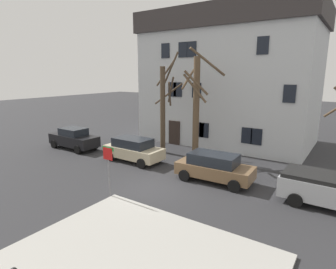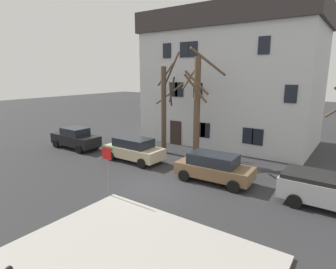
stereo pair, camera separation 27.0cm
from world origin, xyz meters
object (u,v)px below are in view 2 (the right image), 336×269
at_px(tree_bare_near, 165,106).
at_px(bicycle_leaning, 123,144).
at_px(car_black_sedan, 75,138).
at_px(car_beige_wagon, 134,149).
at_px(tree_bare_mid, 197,104).
at_px(street_sign_pole, 107,162).
at_px(building_main, 231,78).
at_px(car_brown_wagon, 214,167).

bearing_deg(tree_bare_near, bicycle_leaning, -160.89).
distance_m(car_black_sedan, car_beige_wagon, 6.34).
bearing_deg(tree_bare_mid, car_black_sedan, -160.11).
distance_m(car_black_sedan, street_sign_pole, 10.64).
distance_m(car_beige_wagon, bicycle_leaning, 3.59).
bearing_deg(building_main, tree_bare_near, -109.97).
distance_m(car_brown_wagon, street_sign_pole, 6.10).
bearing_deg(tree_bare_mid, building_main, 92.62).
relative_size(building_main, tree_bare_near, 1.93).
bearing_deg(bicycle_leaning, building_main, 53.50).
relative_size(car_brown_wagon, bicycle_leaning, 2.72).
distance_m(tree_bare_near, car_brown_wagon, 7.38).
relative_size(car_black_sedan, street_sign_pole, 1.72).
relative_size(car_black_sedan, bicycle_leaning, 2.78).
bearing_deg(building_main, car_black_sedan, -132.47).
relative_size(tree_bare_near, tree_bare_mid, 0.99).
distance_m(building_main, tree_bare_near, 7.47).
xyz_separation_m(street_sign_pole, bicycle_leaning, (-5.96, 7.19, -1.49)).
height_order(car_black_sedan, street_sign_pole, street_sign_pole).
bearing_deg(car_beige_wagon, car_brown_wagon, -2.29).
height_order(tree_bare_mid, street_sign_pole, tree_bare_mid).
height_order(car_black_sedan, car_brown_wagon, car_black_sedan).
xyz_separation_m(building_main, street_sign_pole, (0.09, -15.13, -3.89)).
relative_size(tree_bare_mid, car_beige_wagon, 1.80).
bearing_deg(car_beige_wagon, tree_bare_mid, 45.43).
distance_m(tree_bare_mid, car_black_sedan, 10.61).
bearing_deg(tree_bare_near, car_black_sedan, -153.82).
height_order(car_black_sedan, car_beige_wagon, car_black_sedan).
bearing_deg(building_main, car_brown_wagon, -71.15).
relative_size(car_beige_wagon, car_brown_wagon, 0.97).
distance_m(building_main, tree_bare_mid, 6.88).
relative_size(tree_bare_near, car_brown_wagon, 1.73).
distance_m(car_beige_wagon, car_brown_wagon, 6.37).
distance_m(tree_bare_mid, car_beige_wagon, 5.51).
bearing_deg(car_brown_wagon, street_sign_pole, -124.10).
bearing_deg(tree_bare_mid, bicycle_leaning, -168.08).
bearing_deg(bicycle_leaning, tree_bare_near, 19.11).
xyz_separation_m(building_main, bicycle_leaning, (-5.88, -7.94, -5.37)).
bearing_deg(bicycle_leaning, street_sign_pole, -50.33).
bearing_deg(street_sign_pole, tree_bare_mid, 88.53).
relative_size(building_main, car_brown_wagon, 3.34).
relative_size(car_beige_wagon, street_sign_pole, 1.64).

